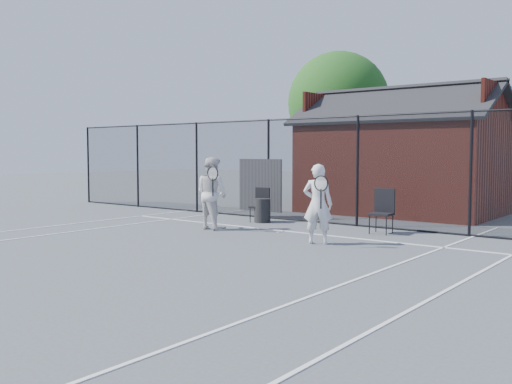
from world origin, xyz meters
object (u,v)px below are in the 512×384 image
Objects in this scene: player_front at (318,204)px; waste_bin at (262,210)px; clubhouse at (402,164)px; chair_right at (381,212)px; chair_left at (259,205)px; player_back at (212,193)px.

player_front is 2.57× the size of waste_bin.
clubhouse is 5.28m from chair_right.
clubhouse is 5.47m from chair_left.
chair_right is 3.69m from waste_bin.
player_back is (-3.48, 0.38, 0.06)m from player_front.
player_back is at bearing -95.39° from waste_bin.
clubhouse is at bearing 67.40° from waste_bin.
player_back is at bearing 173.70° from player_front.
chair_left is 0.18m from waste_bin.
clubhouse is at bearing 103.95° from chair_right.
player_front is 4.06m from waste_bin.
waste_bin is (-3.69, 0.00, -0.20)m from chair_right.
chair_left is 3.80m from chair_right.
chair_right is at bearing 0.00° from waste_bin.
player_back is at bearing -108.03° from clubhouse.
player_back is at bearing -158.18° from chair_right.
chair_right is 1.58× the size of waste_bin.
chair_right reaches higher than waste_bin.
waste_bin is at bearing 144.99° from player_front.
chair_left is at bearing 87.87° from player_back.
waste_bin is at bearing -112.60° from clubhouse.
chair_right is (3.80, 0.00, 0.06)m from chair_left.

